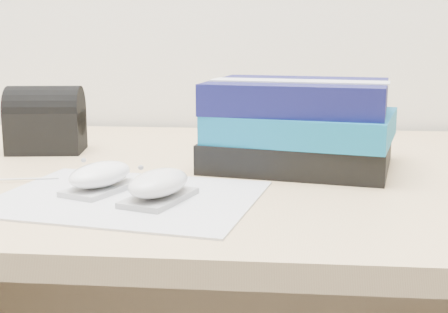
# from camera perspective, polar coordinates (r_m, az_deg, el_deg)

# --- Properties ---
(desk) EXTENTS (1.60, 0.80, 0.73)m
(desk) POSITION_cam_1_polar(r_m,az_deg,el_deg) (1.10, 5.51, -12.37)
(desk) COLOR tan
(desk) RESTS_ON ground
(mousepad) EXTENTS (0.37, 0.31, 0.00)m
(mousepad) POSITION_cam_1_polar(r_m,az_deg,el_deg) (0.81, -8.86, -3.72)
(mousepad) COLOR #A09FA8
(mousepad) RESTS_ON desk
(mouse_rear) EXTENTS (0.09, 0.12, 0.04)m
(mouse_rear) POSITION_cam_1_polar(r_m,az_deg,el_deg) (0.84, -11.23, -1.83)
(mouse_rear) COLOR #ABABAD
(mouse_rear) RESTS_ON mousepad
(mouse_front) EXTENTS (0.09, 0.12, 0.04)m
(mouse_front) POSITION_cam_1_polar(r_m,az_deg,el_deg) (0.78, -5.99, -2.65)
(mouse_front) COLOR gray
(mouse_front) RESTS_ON mousepad
(book_stack) EXTENTS (0.32, 0.27, 0.14)m
(book_stack) POSITION_cam_1_polar(r_m,az_deg,el_deg) (0.98, 6.95, 2.92)
(book_stack) COLOR black
(book_stack) RESTS_ON desk
(pouch) EXTENTS (0.14, 0.10, 0.12)m
(pouch) POSITION_cam_1_polar(r_m,az_deg,el_deg) (1.14, -15.99, 3.21)
(pouch) COLOR black
(pouch) RESTS_ON desk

